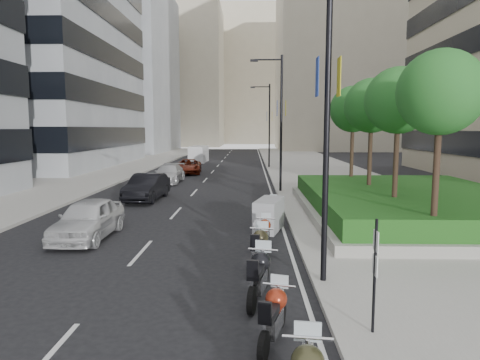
{
  "coord_description": "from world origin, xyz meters",
  "views": [
    {
      "loc": [
        2.3,
        -10.35,
        4.27
      ],
      "look_at": [
        1.83,
        8.53,
        2.0
      ],
      "focal_mm": 32.0,
      "sensor_mm": 36.0,
      "label": 1
    }
  ],
  "objects_px": {
    "lamp_post_0": "(322,98)",
    "car_c": "(169,174)",
    "motorcycle_4": "(264,233)",
    "motorcycle_5": "(269,215)",
    "delivery_van": "(198,155)",
    "motorcycle_3": "(259,248)",
    "lamp_post_2": "(268,121)",
    "car_b": "(147,187)",
    "lamp_post_1": "(279,116)",
    "motorcycle_6": "(270,209)",
    "car_d": "(189,166)",
    "parking_sign": "(375,270)",
    "car_a": "(88,219)",
    "motorcycle_1": "(274,315)",
    "motorcycle_2": "(259,275)"
  },
  "relations": [
    {
      "from": "lamp_post_1",
      "to": "motorcycle_3",
      "type": "distance_m",
      "value": 16.25
    },
    {
      "from": "motorcycle_5",
      "to": "motorcycle_3",
      "type": "bearing_deg",
      "value": -171.13
    },
    {
      "from": "motorcycle_1",
      "to": "motorcycle_5",
      "type": "bearing_deg",
      "value": 14.38
    },
    {
      "from": "parking_sign",
      "to": "motorcycle_1",
      "type": "xyz_separation_m",
      "value": [
        -2.03,
        -0.17,
        -0.9
      ]
    },
    {
      "from": "lamp_post_1",
      "to": "parking_sign",
      "type": "relative_size",
      "value": 3.6
    },
    {
      "from": "lamp_post_0",
      "to": "car_d",
      "type": "xyz_separation_m",
      "value": [
        -7.78,
        29.2,
        -4.38
      ]
    },
    {
      "from": "car_c",
      "to": "motorcycle_1",
      "type": "bearing_deg",
      "value": -74.04
    },
    {
      "from": "parking_sign",
      "to": "car_c",
      "type": "xyz_separation_m",
      "value": [
        -9.0,
        25.19,
        -0.74
      ]
    },
    {
      "from": "lamp_post_0",
      "to": "car_c",
      "type": "xyz_separation_m",
      "value": [
        -8.34,
        22.19,
        -4.35
      ]
    },
    {
      "from": "motorcycle_4",
      "to": "lamp_post_2",
      "type": "bearing_deg",
      "value": 9.42
    },
    {
      "from": "motorcycle_5",
      "to": "delivery_van",
      "type": "relative_size",
      "value": 0.47
    },
    {
      "from": "motorcycle_4",
      "to": "motorcycle_5",
      "type": "bearing_deg",
      "value": 5.49
    },
    {
      "from": "motorcycle_1",
      "to": "car_a",
      "type": "bearing_deg",
      "value": 56.53
    },
    {
      "from": "lamp_post_1",
      "to": "parking_sign",
      "type": "bearing_deg",
      "value": -88.12
    },
    {
      "from": "parking_sign",
      "to": "motorcycle_5",
      "type": "height_order",
      "value": "parking_sign"
    },
    {
      "from": "lamp_post_1",
      "to": "car_d",
      "type": "relative_size",
      "value": 1.82
    },
    {
      "from": "lamp_post_2",
      "to": "motorcycle_4",
      "type": "relative_size",
      "value": 4.46
    },
    {
      "from": "lamp_post_2",
      "to": "car_b",
      "type": "xyz_separation_m",
      "value": [
        -8.07,
        -21.09,
        -4.28
      ]
    },
    {
      "from": "delivery_van",
      "to": "motorcycle_1",
      "type": "bearing_deg",
      "value": -77.95
    },
    {
      "from": "motorcycle_3",
      "to": "car_b",
      "type": "height_order",
      "value": "car_b"
    },
    {
      "from": "lamp_post_0",
      "to": "parking_sign",
      "type": "relative_size",
      "value": 3.6
    },
    {
      "from": "delivery_van",
      "to": "motorcycle_3",
      "type": "bearing_deg",
      "value": -77.26
    },
    {
      "from": "motorcycle_3",
      "to": "motorcycle_1",
      "type": "bearing_deg",
      "value": -167.59
    },
    {
      "from": "lamp_post_0",
      "to": "lamp_post_1",
      "type": "relative_size",
      "value": 1.0
    },
    {
      "from": "parking_sign",
      "to": "car_a",
      "type": "height_order",
      "value": "parking_sign"
    },
    {
      "from": "motorcycle_3",
      "to": "car_b",
      "type": "distance_m",
      "value": 14.05
    },
    {
      "from": "motorcycle_1",
      "to": "motorcycle_4",
      "type": "distance_m",
      "value": 6.8
    },
    {
      "from": "car_c",
      "to": "motorcycle_2",
      "type": "bearing_deg",
      "value": -73.26
    },
    {
      "from": "motorcycle_3",
      "to": "car_d",
      "type": "xyz_separation_m",
      "value": [
        -6.21,
        27.74,
        0.08
      ]
    },
    {
      "from": "motorcycle_1",
      "to": "car_b",
      "type": "distance_m",
      "value": 18.35
    },
    {
      "from": "motorcycle_2",
      "to": "motorcycle_6",
      "type": "relative_size",
      "value": 1.22
    },
    {
      "from": "motorcycle_4",
      "to": "car_d",
      "type": "distance_m",
      "value": 26.35
    },
    {
      "from": "motorcycle_1",
      "to": "car_c",
      "type": "xyz_separation_m",
      "value": [
        -6.97,
        25.36,
        0.17
      ]
    },
    {
      "from": "parking_sign",
      "to": "delivery_van",
      "type": "distance_m",
      "value": 47.12
    },
    {
      "from": "motorcycle_3",
      "to": "car_a",
      "type": "bearing_deg",
      "value": 72.65
    },
    {
      "from": "lamp_post_2",
      "to": "motorcycle_2",
      "type": "relative_size",
      "value": 3.89
    },
    {
      "from": "lamp_post_1",
      "to": "motorcycle_4",
      "type": "xyz_separation_m",
      "value": [
        -1.37,
        -13.36,
        -4.52
      ]
    },
    {
      "from": "lamp_post_1",
      "to": "motorcycle_6",
      "type": "relative_size",
      "value": 4.76
    },
    {
      "from": "motorcycle_2",
      "to": "motorcycle_3",
      "type": "xyz_separation_m",
      "value": [
        0.05,
        2.47,
        -0.01
      ]
    },
    {
      "from": "motorcycle_2",
      "to": "car_a",
      "type": "xyz_separation_m",
      "value": [
        -6.56,
        5.88,
        0.16
      ]
    },
    {
      "from": "motorcycle_3",
      "to": "lamp_post_2",
      "type": "bearing_deg",
      "value": 7.23
    },
    {
      "from": "parking_sign",
      "to": "motorcycle_2",
      "type": "bearing_deg",
      "value": 138.97
    },
    {
      "from": "motorcycle_1",
      "to": "motorcycle_6",
      "type": "height_order",
      "value": "motorcycle_1"
    },
    {
      "from": "motorcycle_4",
      "to": "delivery_van",
      "type": "height_order",
      "value": "delivery_van"
    },
    {
      "from": "motorcycle_4",
      "to": "car_d",
      "type": "relative_size",
      "value": 0.41
    },
    {
      "from": "car_c",
      "to": "car_a",
      "type": "bearing_deg",
      "value": -88.89
    },
    {
      "from": "lamp_post_1",
      "to": "car_b",
      "type": "relative_size",
      "value": 1.88
    },
    {
      "from": "lamp_post_0",
      "to": "parking_sign",
      "type": "distance_m",
      "value": 4.74
    },
    {
      "from": "motorcycle_3",
      "to": "delivery_van",
      "type": "bearing_deg",
      "value": 19.39
    },
    {
      "from": "motorcycle_4",
      "to": "motorcycle_3",
      "type": "bearing_deg",
      "value": -173.46
    }
  ]
}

